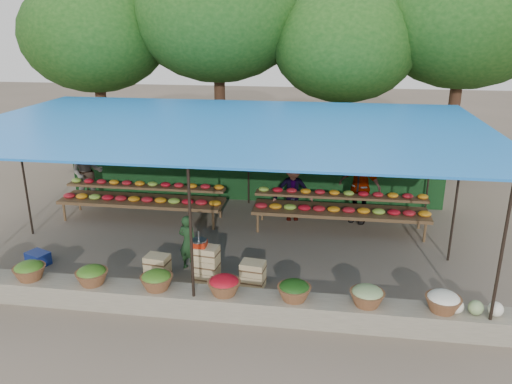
# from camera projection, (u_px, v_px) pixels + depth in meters

# --- Properties ---
(ground) EXTENTS (60.00, 60.00, 0.00)m
(ground) POSITION_uv_depth(u_px,v_px,m) (228.00, 246.00, 11.35)
(ground) COLOR #665B4B
(ground) RESTS_ON ground
(stone_curb) EXTENTS (10.60, 0.55, 0.40)m
(stone_curb) POSITION_uv_depth(u_px,v_px,m) (196.00, 302.00, 8.71)
(stone_curb) COLOR #6E6958
(stone_curb) RESTS_ON ground
(stall_canopy) EXTENTS (10.80, 6.60, 2.82)m
(stall_canopy) POSITION_uv_depth(u_px,v_px,m) (226.00, 129.00, 10.54)
(stall_canopy) COLOR black
(stall_canopy) RESTS_ON ground
(produce_baskets) EXTENTS (8.98, 0.58, 0.34)m
(produce_baskets) POSITION_uv_depth(u_px,v_px,m) (190.00, 283.00, 8.60)
(produce_baskets) COLOR brown
(produce_baskets) RESTS_ON stone_curb
(netting_backdrop) EXTENTS (10.60, 0.06, 2.50)m
(netting_backdrop) POSITION_uv_depth(u_px,v_px,m) (250.00, 158.00, 13.90)
(netting_backdrop) COLOR #1A4B21
(netting_backdrop) RESTS_ON ground
(tree_row) EXTENTS (16.51, 5.50, 7.12)m
(tree_row) POSITION_uv_depth(u_px,v_px,m) (280.00, 27.00, 15.47)
(tree_row) COLOR #331B12
(tree_row) RESTS_ON ground
(fruit_table_left) EXTENTS (4.21, 0.95, 0.93)m
(fruit_table_left) POSITION_uv_depth(u_px,v_px,m) (143.00, 196.00, 12.77)
(fruit_table_left) COLOR #513220
(fruit_table_left) RESTS_ON ground
(fruit_table_right) EXTENTS (4.21, 0.95, 0.93)m
(fruit_table_right) POSITION_uv_depth(u_px,v_px,m) (340.00, 206.00, 12.07)
(fruit_table_right) COLOR #513220
(fruit_table_right) RESTS_ON ground
(crate_counter) EXTENTS (2.39, 0.39, 0.77)m
(crate_counter) POSITION_uv_depth(u_px,v_px,m) (206.00, 268.00, 9.65)
(crate_counter) COLOR tan
(crate_counter) RESTS_ON ground
(weighing_scale) EXTENTS (0.30, 0.30, 0.32)m
(weighing_scale) POSITION_uv_depth(u_px,v_px,m) (199.00, 243.00, 9.50)
(weighing_scale) COLOR red
(weighing_scale) RESTS_ON crate_counter
(vendor_seated) EXTENTS (0.50, 0.41, 1.18)m
(vendor_seated) POSITION_uv_depth(u_px,v_px,m) (188.00, 243.00, 10.11)
(vendor_seated) COLOR #1B3B1C
(vendor_seated) RESTS_ON ground
(customer_left) EXTENTS (1.02, 0.90, 1.78)m
(customer_left) POSITION_uv_depth(u_px,v_px,m) (87.00, 173.00, 13.79)
(customer_left) COLOR slate
(customer_left) RESTS_ON ground
(customer_mid) EXTENTS (1.12, 0.78, 1.59)m
(customer_mid) POSITION_uv_depth(u_px,v_px,m) (293.00, 191.00, 12.62)
(customer_mid) COLOR slate
(customer_mid) RESTS_ON ground
(customer_right) EXTENTS (1.18, 0.85, 1.86)m
(customer_right) POSITION_uv_depth(u_px,v_px,m) (359.00, 187.00, 12.47)
(customer_right) COLOR slate
(customer_right) RESTS_ON ground
(blue_crate_back) EXTENTS (0.55, 0.48, 0.27)m
(blue_crate_back) POSITION_uv_depth(u_px,v_px,m) (38.00, 258.00, 10.45)
(blue_crate_back) COLOR navy
(blue_crate_back) RESTS_ON ground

